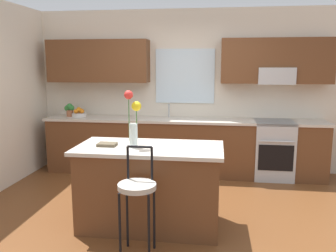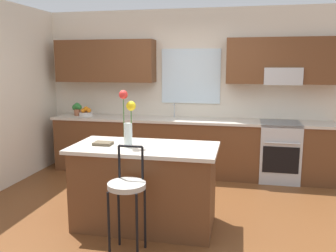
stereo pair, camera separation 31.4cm
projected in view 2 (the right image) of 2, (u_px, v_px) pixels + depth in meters
The scene contains 11 objects.
ground_plane at pixel (166, 215), 4.24m from camera, with size 14.00×14.00×0.00m, color brown.
back_wall_assembly at pixel (192, 82), 5.88m from camera, with size 5.60×0.50×2.70m.
counter_run at pixel (187, 146), 5.80m from camera, with size 4.56×0.64×0.92m.
sink_faucet at pixel (174, 109), 5.88m from camera, with size 0.02×0.13×0.23m.
oven_range at pixel (279, 151), 5.48m from camera, with size 0.60×0.64×0.92m.
kitchen_island at pixel (145, 186), 3.92m from camera, with size 1.59×0.80×0.92m.
bar_stool_near at pixel (127, 190), 3.29m from camera, with size 0.36×0.36×1.04m.
flower_vase at pixel (128, 119), 3.74m from camera, with size 0.18×0.11×0.61m.
cookbook at pixel (103, 143), 3.89m from camera, with size 0.20×0.15×0.03m, color brown.
fruit_bowl_oranges at pixel (86, 112), 6.07m from camera, with size 0.24×0.24×0.16m.
potted_plant_small at pixel (77, 108), 6.09m from camera, with size 0.18×0.12×0.22m.
Camera 2 is at (0.85, -3.89, 1.80)m, focal length 37.57 mm.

